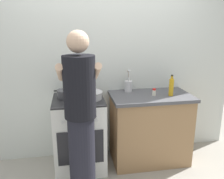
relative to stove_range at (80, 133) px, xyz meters
The scene contains 10 objects.
ground 0.59m from the stove_range, 22.87° to the right, with size 6.00×6.00×0.00m, color gray.
back_wall 1.03m from the stove_range, 32.64° to the left, with size 3.20×0.10×2.50m.
countertop 0.90m from the stove_range, ahead, with size 1.00×0.60×0.90m.
stove_range is the anchor object (origin of this frame).
pot 0.52m from the stove_range, 160.60° to the left, with size 0.28×0.21×0.10m.
mixing_bowl 0.52m from the stove_range, 10.71° to the right, with size 0.29×0.29×0.09m.
utensil_crock 0.87m from the stove_range, 17.02° to the left, with size 0.10×0.10×0.29m.
spice_bottle 1.05m from the stove_range, ahead, with size 0.04×0.04×0.09m.
oil_bottle 1.26m from the stove_range, ahead, with size 0.06×0.06×0.26m.
person 0.70m from the stove_range, 89.67° to the right, with size 0.41×0.50×1.70m.
Camera 1 is at (-0.41, -2.51, 1.74)m, focal length 37.50 mm.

